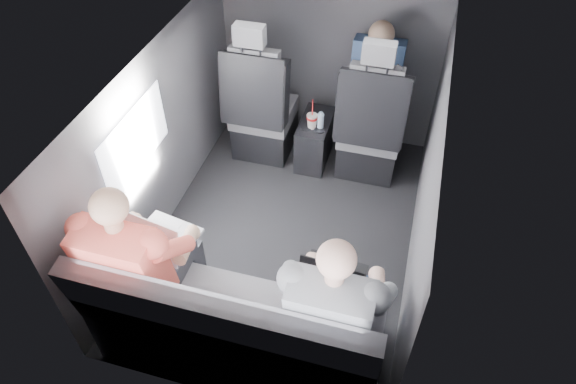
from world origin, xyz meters
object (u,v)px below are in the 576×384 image
(passenger_rear_right, at_px, (334,307))
(water_bottle, at_px, (321,121))
(center_console, at_px, (315,140))
(passenger_rear_left, at_px, (142,260))
(front_seat_right, at_px, (370,133))
(laptop_white, at_px, (162,236))
(passenger_front_right, at_px, (376,77))
(laptop_black, at_px, (332,276))
(soda_cup, at_px, (312,121))
(front_seat_left, at_px, (262,114))
(rear_bench, at_px, (235,332))

(passenger_rear_right, bearing_deg, water_bottle, 105.02)
(center_console, bearing_deg, passenger_rear_right, -74.02)
(passenger_rear_left, bearing_deg, center_console, 73.37)
(water_bottle, bearing_deg, center_console, 123.24)
(front_seat_right, relative_size, laptop_white, 3.23)
(front_seat_right, distance_m, passenger_front_right, 0.43)
(laptop_black, bearing_deg, passenger_rear_left, -169.85)
(passenger_rear_left, bearing_deg, passenger_front_right, 64.95)
(soda_cup, distance_m, passenger_rear_left, 1.84)
(center_console, xyz_separation_m, passenger_rear_right, (0.53, -1.85, 0.43))
(passenger_rear_left, distance_m, passenger_front_right, 2.28)
(laptop_black, bearing_deg, passenger_rear_right, -74.92)
(passenger_rear_right, bearing_deg, front_seat_left, 118.45)
(front_seat_right, xyz_separation_m, water_bottle, (-0.39, -0.05, 0.07))
(water_bottle, bearing_deg, laptop_black, -74.99)
(laptop_white, height_order, passenger_rear_right, passenger_rear_right)
(center_console, distance_m, soda_cup, 0.28)
(center_console, distance_m, laptop_black, 1.78)
(passenger_rear_left, bearing_deg, passenger_rear_right, 0.02)
(center_console, height_order, rear_bench, rear_bench)
(laptop_black, distance_m, passenger_front_right, 1.89)
(front_seat_right, xyz_separation_m, passenger_rear_left, (-1.00, -1.81, 0.24))
(water_bottle, xyz_separation_m, passenger_front_right, (0.36, 0.30, 0.28))
(soda_cup, relative_size, laptop_black, 0.74)
(rear_bench, xyz_separation_m, water_bottle, (0.06, 1.86, 0.16))
(soda_cup, bearing_deg, water_bottle, 11.35)
(soda_cup, height_order, laptop_white, laptop_white)
(front_seat_right, distance_m, center_console, 0.49)
(center_console, height_order, passenger_rear_right, passenger_rear_right)
(laptop_white, bearing_deg, soda_cup, 71.56)
(laptop_white, bearing_deg, passenger_rear_right, -10.48)
(front_seat_left, distance_m, front_seat_right, 0.90)
(front_seat_right, height_order, laptop_black, front_seat_right)
(soda_cup, bearing_deg, center_console, 84.42)
(rear_bench, distance_m, laptop_black, 0.64)
(front_seat_right, height_order, passenger_front_right, front_seat_right)
(water_bottle, height_order, passenger_front_right, passenger_front_right)
(water_bottle, bearing_deg, passenger_rear_left, -109.05)
(rear_bench, bearing_deg, passenger_rear_right, 10.19)
(center_console, distance_m, water_bottle, 0.29)
(center_console, relative_size, rear_bench, 0.30)
(front_seat_left, xyz_separation_m, rear_bench, (0.45, -1.90, -0.09))
(passenger_rear_right, bearing_deg, center_console, 105.98)
(center_console, height_order, water_bottle, water_bottle)
(passenger_rear_right, relative_size, passenger_front_right, 1.61)
(laptop_black, height_order, passenger_rear_left, passenger_rear_left)
(passenger_rear_right, bearing_deg, rear_bench, -169.81)
(soda_cup, height_order, laptop_black, laptop_black)
(center_console, relative_size, water_bottle, 3.21)
(laptop_black, xyz_separation_m, passenger_rear_left, (-1.03, -0.18, 0.01))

